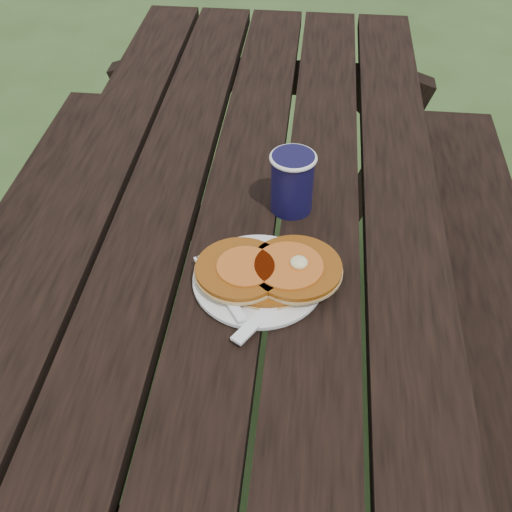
# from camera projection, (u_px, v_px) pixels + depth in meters

# --- Properties ---
(ground) EXTENTS (60.00, 60.00, 0.00)m
(ground) POSITION_uv_depth(u_px,v_px,m) (245.00, 421.00, 1.72)
(ground) COLOR #31481E
(ground) RESTS_ON ground
(picnic_table) EXTENTS (1.36, 1.80, 0.75)m
(picnic_table) POSITION_uv_depth(u_px,v_px,m) (243.00, 332.00, 1.47)
(picnic_table) COLOR black
(picnic_table) RESTS_ON ground
(plate) EXTENTS (0.22, 0.22, 0.01)m
(plate) POSITION_uv_depth(u_px,v_px,m) (258.00, 280.00, 1.04)
(plate) COLOR white
(plate) RESTS_ON picnic_table
(pancake_stack) EXTENTS (0.24, 0.16, 0.04)m
(pancake_stack) POSITION_uv_depth(u_px,v_px,m) (270.00, 270.00, 1.03)
(pancake_stack) COLOR #934B10
(pancake_stack) RESTS_ON plate
(knife) EXTENTS (0.11, 0.16, 0.00)m
(knife) POSITION_uv_depth(u_px,v_px,m) (272.00, 306.00, 0.99)
(knife) COLOR white
(knife) RESTS_ON plate
(fork) EXTENTS (0.11, 0.15, 0.01)m
(fork) POSITION_uv_depth(u_px,v_px,m) (228.00, 297.00, 1.00)
(fork) COLOR white
(fork) RESTS_ON plate
(coffee_cup) EXTENTS (0.08, 0.08, 0.11)m
(coffee_cup) POSITION_uv_depth(u_px,v_px,m) (292.00, 180.00, 1.14)
(coffee_cup) COLOR #100D33
(coffee_cup) RESTS_ON picnic_table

